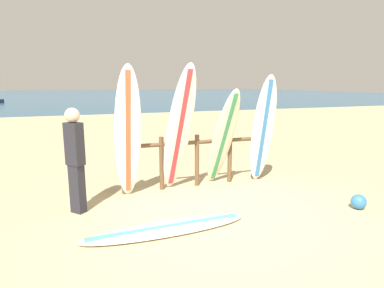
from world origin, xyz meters
The scene contains 10 objects.
ground_plane centered at (0.00, 0.00, 0.00)m, with size 120.00×120.00×0.00m, color tan.
ocean_water centered at (0.00, 58.00, 0.00)m, with size 120.00×80.00×0.01m, color #1E5984.
surfboard_rack centered at (0.15, 1.65, 0.64)m, with size 3.05×0.09×1.05m.
surfboard_leaning_far_left centered at (-1.26, 1.33, 1.20)m, with size 0.47×0.59×2.39m.
surfboard_leaning_left centered at (-0.33, 1.30, 1.21)m, with size 0.67×1.02×2.42m.
surfboard_leaning_center_left centered at (0.60, 1.39, 1.00)m, with size 0.60×0.97×1.99m.
surfboard_leaning_center centered at (1.49, 1.36, 1.12)m, with size 0.53×0.59×2.24m.
surfboard_lying_on_sand centered at (-0.97, -0.13, 0.04)m, with size 2.44×0.59×0.08m.
beachgoer_standing centered at (-2.14, 1.00, 0.94)m, with size 0.31×0.32×1.70m.
beach_ball centered at (2.26, -0.43, 0.12)m, with size 0.25×0.25×0.25m, color #3372B2.
Camera 1 is at (-2.05, -4.23, 2.07)m, focal length 29.78 mm.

